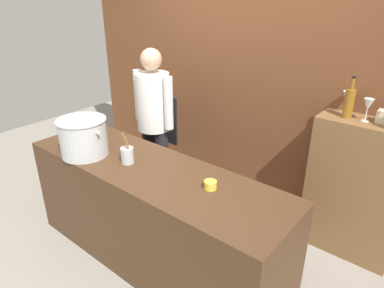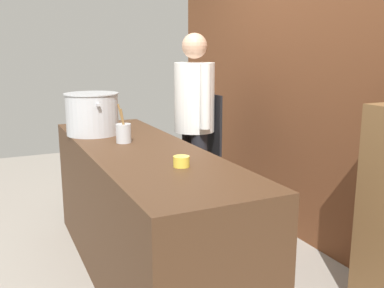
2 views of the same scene
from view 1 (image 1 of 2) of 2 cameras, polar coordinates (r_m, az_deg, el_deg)
The scene contains 12 objects.
ground_plane at distance 3.24m, azimuth -5.98°, elevation -18.08°, with size 8.00×8.00×0.00m, color gray.
brick_back_panel at distance 3.57m, azimuth 9.41°, elevation 13.07°, with size 4.40×0.10×3.00m, color brown.
prep_counter at distance 2.96m, azimuth -6.36°, elevation -11.64°, with size 2.34×0.70×0.90m, color #472D1C.
bar_cabinet at distance 3.27m, azimuth 25.20°, elevation -6.82°, with size 0.76×0.32×1.23m, color brown.
chef at distance 3.59m, azimuth -6.24°, elevation 4.42°, with size 0.53×0.37×1.66m.
stockpot_large at distance 2.99m, azimuth -17.45°, elevation 1.08°, with size 0.46×0.40×0.31m.
utensil_crock at distance 2.79m, azimuth -10.59°, elevation -1.79°, with size 0.10×0.10×0.27m.
butter_jar at distance 2.43m, azimuth 3.03°, elevation -6.73°, with size 0.09×0.09×0.06m, color yellow.
wine_bottle_amber at distance 3.01m, azimuth 24.41°, elevation 6.23°, with size 0.08×0.08×0.33m.
wine_glass_short at distance 3.13m, azimuth 24.18°, elevation 6.97°, with size 0.08×0.08×0.18m.
wine_glass_tall at distance 2.99m, azimuth 26.99°, elevation 5.70°, with size 0.08×0.08×0.18m.
spice_tin_cream at distance 3.03m, azimuth 28.93°, elevation 3.95°, with size 0.09×0.09×0.10m, color beige.
Camera 1 is at (1.75, -1.63, 2.18)m, focal length 32.42 mm.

